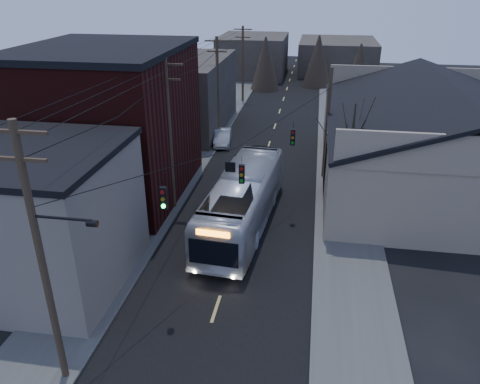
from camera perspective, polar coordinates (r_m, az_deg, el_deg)
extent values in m
cube|color=black|center=(42.14, 3.26, 4.90)|extent=(9.00, 110.00, 0.02)
cube|color=#474744|center=(43.23, -5.38, 5.42)|extent=(4.00, 110.00, 0.12)
cube|color=#474744|center=(42.01, 12.13, 4.38)|extent=(4.00, 110.00, 0.12)
cube|color=slate|center=(25.03, -23.25, -3.15)|extent=(8.00, 8.00, 7.00)
cube|color=black|center=(33.89, -15.71, 7.86)|extent=(10.00, 12.00, 10.00)
cube|color=#342F29|center=(48.60, -7.28, 11.76)|extent=(9.00, 14.00, 7.00)
cube|color=#7F705C|center=(37.51, 22.67, 4.43)|extent=(16.00, 20.00, 5.00)
cube|color=black|center=(35.70, 17.36, 10.67)|extent=(8.16, 20.60, 2.86)
cube|color=#342F29|center=(75.93, 1.63, 16.29)|extent=(10.00, 12.00, 6.00)
cube|color=#342F29|center=(80.34, 11.73, 15.93)|extent=(12.00, 14.00, 5.00)
cone|color=black|center=(31.43, 13.27, 4.10)|extent=(0.40, 0.40, 7.20)
cylinder|color=#382B1E|center=(17.85, -22.92, -8.24)|extent=(0.28, 0.28, 10.50)
cube|color=#382B1E|center=(15.91, -25.81, 6.64)|extent=(2.20, 0.12, 0.12)
cylinder|color=#382B1E|center=(30.34, -8.54, 6.56)|extent=(0.28, 0.28, 10.00)
cube|color=#382B1E|center=(29.23, -9.13, 15.14)|extent=(2.20, 0.12, 0.12)
cylinder|color=#382B1E|center=(44.41, -2.73, 12.33)|extent=(0.28, 0.28, 9.50)
cube|color=#382B1E|center=(43.66, -2.86, 17.91)|extent=(2.20, 0.12, 0.12)
cylinder|color=#382B1E|center=(58.94, 0.34, 15.26)|extent=(0.28, 0.28, 9.00)
cube|color=#382B1E|center=(58.39, 0.35, 19.22)|extent=(2.20, 0.12, 0.12)
cylinder|color=#382B1E|center=(35.88, 10.57, 8.05)|extent=(0.28, 0.28, 8.50)
cube|color=black|center=(19.83, -9.28, -0.73)|extent=(0.28, 0.20, 1.00)
cube|color=black|center=(23.49, 0.22, 2.20)|extent=(0.28, 0.20, 1.00)
cube|color=black|center=(28.85, 6.46, 6.65)|extent=(0.28, 0.20, 1.00)
imported|color=silver|center=(28.87, 0.33, -1.05)|extent=(3.98, 12.94, 3.55)
imported|color=#A5A7AD|center=(43.89, -2.14, 6.69)|extent=(1.97, 4.33, 1.38)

